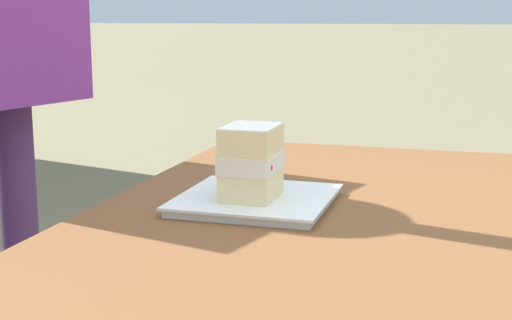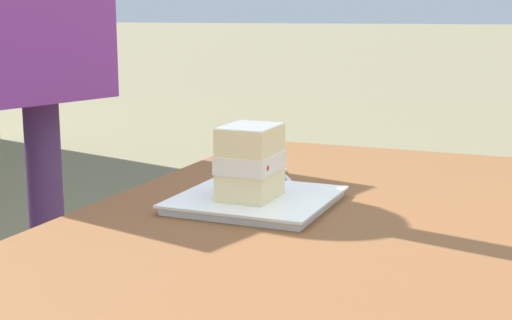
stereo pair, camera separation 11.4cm
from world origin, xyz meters
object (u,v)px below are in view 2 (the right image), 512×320
Objects in this scene: dessert_plate at (256,200)px; cake_slice at (250,162)px; dessert_fork at (285,177)px; patio_table at (446,298)px.

cake_slice reaches higher than dessert_plate.
dessert_plate is 1.53× the size of dessert_fork.
dessert_fork is at bearing 6.85° from dessert_plate.
patio_table is 5.28× the size of dessert_plate.
cake_slice is at bearing -174.47° from dessert_fork.
cake_slice is at bearing 169.59° from dessert_plate.
dessert_plate reaches higher than dessert_fork.
dessert_plate is 2.07× the size of cake_slice.
cake_slice is 0.22m from dessert_fork.
patio_table is 10.93× the size of cake_slice.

